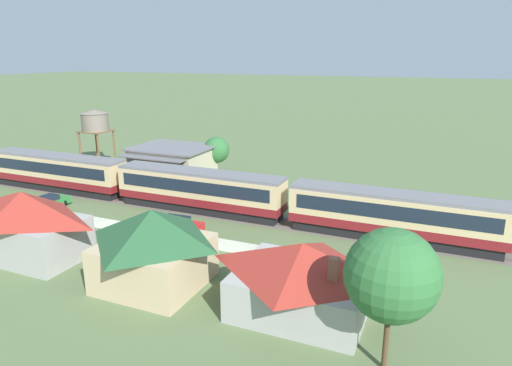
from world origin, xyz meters
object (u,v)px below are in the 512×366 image
Objects in this scene: cottage_dark_green_roof at (154,246)px; parked_car_red at (177,225)px; station_building at (173,163)px; yard_tree_1 at (392,275)px; water_tower at (95,122)px; cottage_red_roof_2 at (302,276)px; passenger_train at (202,189)px; yard_tree_0 at (216,150)px; cottage_red_roof at (25,223)px; parked_car_green at (47,203)px.

cottage_dark_green_roof is 1.50× the size of parked_car_red.
parked_car_red is (10.05, -14.87, -1.59)m from station_building.
parked_car_red is 23.91m from yard_tree_1.
water_tower is 0.95× the size of cottage_red_roof_2.
parked_car_red is at bearing 150.09° from cottage_red_roof_2.
passenger_train is at bearing 137.03° from cottage_red_roof_2.
yard_tree_0 is (17.85, 2.26, -2.99)m from water_tower.
cottage_red_roof is 11.99m from cottage_dark_green_roof.
station_building is 33.86m from cottage_red_roof_2.
cottage_red_roof is 1.29× the size of yard_tree_1.
yard_tree_0 reaches higher than parked_car_green.
station_building reaches higher than passenger_train.
yard_tree_0 reaches higher than station_building.
station_building is at bearing 120.53° from cottage_dark_green_roof.
parked_car_green is 38.32m from yard_tree_1.
yard_tree_1 is (43.85, -28.43, -1.24)m from water_tower.
cottage_dark_green_roof reaches higher than yard_tree_0.
cottage_red_roof_2 is at bearing 147.53° from yard_tree_1.
yard_tree_0 is (-20.39, 27.12, 1.15)m from cottage_red_roof_2.
yard_tree_0 reaches higher than parked_car_red.
cottage_red_roof is 2.05× the size of parked_car_green.
water_tower reaches higher than parked_car_red.
passenger_train is 11.81× the size of parked_car_green.
water_tower reaches higher than yard_tree_1.
water_tower is at bearing 142.20° from parked_car_red.
cottage_dark_green_roof reaches higher than parked_car_red.
yard_tree_1 reaches higher than cottage_dark_green_roof.
cottage_dark_green_roof is (27.75, -25.56, -3.67)m from water_tower.
passenger_train is 16.73m from cottage_red_roof.
passenger_train is 6.08m from parked_car_red.
yard_tree_0 is at bearing -21.46° from parked_car_green.
station_building is 1.12× the size of cottage_red_roof_2.
station_building is 1.27× the size of yard_tree_1.
cottage_red_roof is (-7.27, -15.06, 0.45)m from passenger_train.
cottage_dark_green_roof is (14.12, -23.95, 0.64)m from station_building.
cottage_red_roof_2 is 1.65× the size of yard_tree_0.
water_tower is at bearing -172.77° from yard_tree_0.
station_building reaches higher than parked_car_green.
cottage_red_roof is at bearing -132.35° from parked_car_green.
water_tower is 1.14× the size of cottage_dark_green_roof.
cottage_dark_green_roof is at bearing -42.65° from water_tower.
parked_car_green is at bearing 130.78° from cottage_red_roof.
parked_car_green is (-5.87, -14.85, -1.57)m from station_building.
cottage_red_roof is at bearing -84.94° from station_building.
parked_car_red is at bearing 49.51° from cottage_red_roof.
water_tower is at bearing 137.35° from cottage_dark_green_roof.
yard_tree_1 reaches higher than cottage_red_roof.
passenger_train is 7.92× the size of cottage_dark_green_roof.
station_building is 40.53m from yard_tree_1.
water_tower is 1.70× the size of parked_car_green.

